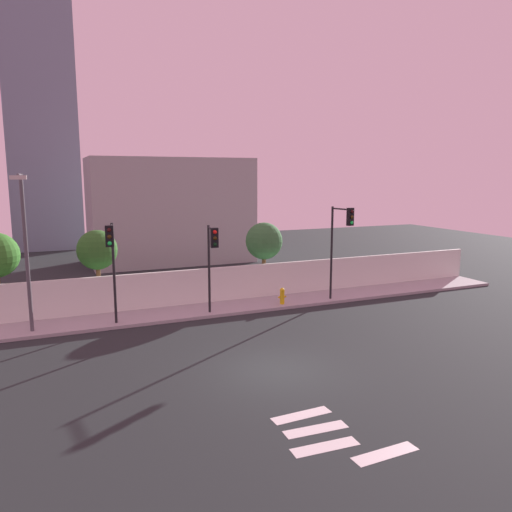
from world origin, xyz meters
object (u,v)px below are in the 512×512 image
fire_hydrant (282,295)px  roadside_tree_midright (264,241)px  traffic_light_right (112,252)px  roadside_tree_midleft (97,250)px  street_lamp_curbside (25,241)px  traffic_light_center (212,251)px  traffic_light_left (341,233)px

fire_hydrant → roadside_tree_midright: size_ratio=0.21×
fire_hydrant → traffic_light_right: bearing=-175.7°
traffic_light_right → roadside_tree_midleft: (-0.22, 4.12, -0.47)m
street_lamp_curbside → traffic_light_right: bearing=-10.5°
street_lamp_curbside → fire_hydrant: street_lamp_curbside is taller
traffic_light_right → fire_hydrant: 9.01m
traffic_light_center → fire_hydrant: 4.89m
traffic_light_left → roadside_tree_midleft: (-11.75, 4.21, -0.78)m
traffic_light_right → roadside_tree_midright: traffic_light_right is taller
roadside_tree_midleft → traffic_light_right: bearing=-87.0°
traffic_light_right → traffic_light_center: bearing=-1.2°
traffic_light_center → street_lamp_curbside: street_lamp_curbside is taller
roadside_tree_midleft → roadside_tree_midright: 9.25m
traffic_light_left → traffic_light_center: traffic_light_left is taller
traffic_light_left → fire_hydrant: bearing=166.5°
traffic_light_center → roadside_tree_midleft: traffic_light_center is taller
roadside_tree_midright → traffic_light_right: bearing=-155.5°
traffic_light_center → roadside_tree_midleft: size_ratio=1.06×
traffic_light_left → traffic_light_right: traffic_light_left is taller
traffic_light_right → fire_hydrant: size_ratio=5.32×
traffic_light_left → fire_hydrant: (-3.02, 0.73, -3.18)m
roadside_tree_midright → street_lamp_curbside: bearing=-164.2°
roadside_tree_midleft → fire_hydrant: bearing=-21.7°
street_lamp_curbside → roadside_tree_midleft: street_lamp_curbside is taller
traffic_light_right → roadside_tree_midright: bearing=24.5°
traffic_light_center → roadside_tree_midleft: bearing=138.2°
street_lamp_curbside → fire_hydrant: (11.87, 0.02, -3.47)m
traffic_light_left → roadside_tree_midright: size_ratio=1.22×
traffic_light_right → street_lamp_curbside: (-3.36, 0.62, 0.60)m
traffic_light_right → street_lamp_curbside: street_lamp_curbside is taller
traffic_light_center → roadside_tree_midright: (4.54, 4.22, -0.31)m
traffic_light_center → traffic_light_right: 4.50m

